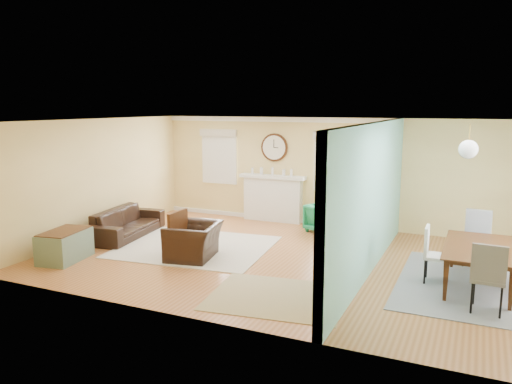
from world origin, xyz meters
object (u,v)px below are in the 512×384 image
at_px(eames_chair, 194,241).
at_px(credenza, 368,225).
at_px(sofa, 127,223).
at_px(green_chair, 324,218).
at_px(dining_table, 481,267).

xyz_separation_m(eames_chair, credenza, (2.81, 2.39, 0.06)).
bearing_deg(credenza, sofa, -162.26).
height_order(eames_chair, green_chair, eames_chair).
bearing_deg(eames_chair, sofa, -120.67).
distance_m(eames_chair, dining_table, 5.02).
xyz_separation_m(green_chair, credenza, (1.14, -0.59, 0.08)).
distance_m(eames_chair, credenza, 3.69).
bearing_deg(credenza, eames_chair, -139.54).
distance_m(sofa, green_chair, 4.47).
bearing_deg(sofa, green_chair, -68.63).
bearing_deg(sofa, dining_table, -99.88).
height_order(credenza, dining_table, credenza).
xyz_separation_m(credenza, dining_table, (2.18, -1.82, -0.07)).
xyz_separation_m(sofa, green_chair, (3.89, 2.20, 0.01)).
relative_size(green_chair, credenza, 0.49).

